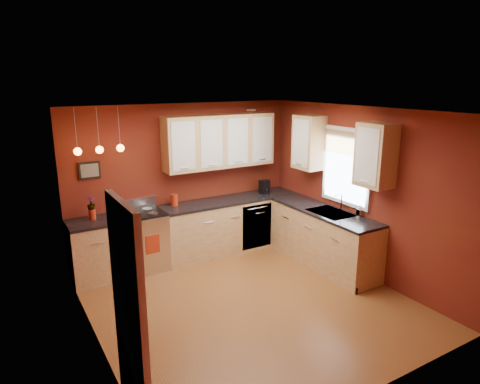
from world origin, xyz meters
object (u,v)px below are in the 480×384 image
sink (331,214)px  red_canister (174,200)px  gas_range (141,241)px  coffee_maker (265,187)px  soap_pump (360,211)px

sink → red_canister: size_ratio=3.58×
red_canister → gas_range: bearing=-170.0°
coffee_maker → soap_pump: (0.48, -1.89, -0.03)m
gas_range → sink: size_ratio=1.59×
gas_range → coffee_maker: coffee_maker is taller
sink → gas_range: bearing=150.2°
coffee_maker → soap_pump: coffee_maker is taller
sink → soap_pump: (0.25, -0.37, 0.11)m
gas_range → soap_pump: size_ratio=6.40×
gas_range → sink: 3.05m
red_canister → coffee_maker: (1.75, -0.09, 0.01)m
sink → red_canister: (-1.98, 1.61, 0.12)m
sink → coffee_maker: bearing=98.7°
red_canister → soap_pump: 2.98m
gas_range → red_canister: size_ratio=5.68×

